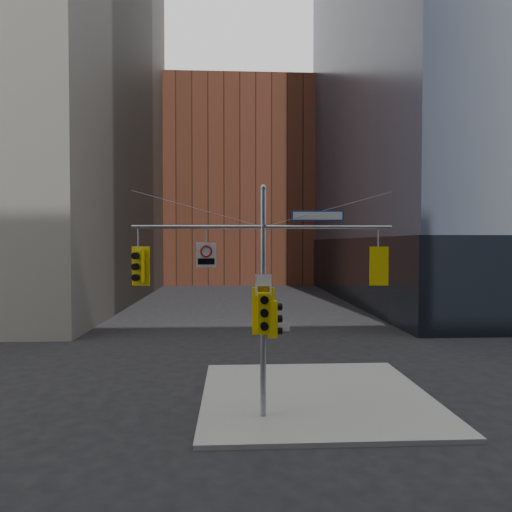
{
  "coord_description": "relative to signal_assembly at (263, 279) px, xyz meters",
  "views": [
    {
      "loc": [
        -0.93,
        -11.97,
        5.48
      ],
      "look_at": [
        -0.22,
        2.0,
        5.11
      ],
      "focal_mm": 32.0,
      "sensor_mm": 36.0,
      "label": 1
    }
  ],
  "objects": [
    {
      "name": "traffic_light_pole_front",
      "position": [
        -0.0,
        -0.27,
        -0.99
      ],
      "size": [
        0.69,
        0.54,
        1.45
      ],
      "rotation": [
        0.0,
        0.0,
        0.01
      ],
      "color": "yellow",
      "rests_on": "ground"
    },
    {
      "name": "traffic_light_east_arm",
      "position": [
        3.59,
        0.0,
        0.38
      ],
      "size": [
        0.57,
        0.49,
        1.2
      ],
      "rotation": [
        0.0,
        0.0,
        3.0
      ],
      "color": "yellow",
      "rests_on": "ground"
    },
    {
      "name": "street_sign_blade",
      "position": [
        1.68,
        0.0,
        1.93
      ],
      "size": [
        1.61,
        0.16,
        0.31
      ],
      "rotation": [
        0.0,
        0.0,
        -0.07
      ],
      "color": "#11319D",
      "rests_on": "ground"
    },
    {
      "name": "regulatory_sign_pole",
      "position": [
        0.0,
        -0.12,
        -0.21
      ],
      "size": [
        0.49,
        0.04,
        0.65
      ],
      "rotation": [
        0.0,
        0.0,
        0.01
      ],
      "color": "silver",
      "rests_on": "ground"
    },
    {
      "name": "ground",
      "position": [
        0.0,
        -1.99,
        -4.42
      ],
      "size": [
        160.0,
        160.0,
        0.0
      ],
      "primitive_type": "plane",
      "color": "black",
      "rests_on": "ground"
    },
    {
      "name": "street_blade_ns",
      "position": [
        0.0,
        0.46,
        -1.75
      ],
      "size": [
        0.03,
        0.71,
        0.14
      ],
      "rotation": [
        0.0,
        0.0,
        0.01
      ],
      "color": "#145926",
      "rests_on": "ground"
    },
    {
      "name": "traffic_light_pole_side",
      "position": [
        0.33,
        0.01,
        -1.26
      ],
      "size": [
        0.47,
        0.4,
        1.13
      ],
      "rotation": [
        0.0,
        0.0,
        1.71
      ],
      "color": "yellow",
      "rests_on": "ground"
    },
    {
      "name": "brick_midrise",
      "position": [
        0.0,
        56.01,
        9.58
      ],
      "size": [
        26.0,
        20.0,
        28.0
      ],
      "primitive_type": "cube",
      "color": "brown",
      "rests_on": "ground"
    },
    {
      "name": "signal_assembly",
      "position": [
        0.0,
        0.0,
        0.0
      ],
      "size": [
        8.0,
        0.8,
        7.3
      ],
      "color": "gray",
      "rests_on": "ground"
    },
    {
      "name": "street_blade_ew",
      "position": [
        0.45,
        0.01,
        -1.56
      ],
      "size": [
        0.74,
        0.07,
        0.15
      ],
      "rotation": [
        0.0,
        0.0,
        -0.05
      ],
      "color": "silver",
      "rests_on": "ground"
    },
    {
      "name": "regulatory_sign_arm",
      "position": [
        -1.75,
        -0.02,
        0.76
      ],
      "size": [
        0.6,
        0.13,
        0.76
      ],
      "rotation": [
        0.0,
        0.0,
        0.14
      ],
      "color": "silver",
      "rests_on": "ground"
    },
    {
      "name": "sidewalk_corner",
      "position": [
        2.0,
        2.01,
        -4.34
      ],
      "size": [
        8.0,
        8.0,
        0.15
      ],
      "primitive_type": "cube",
      "color": "gray",
      "rests_on": "ground"
    },
    {
      "name": "traffic_light_west_arm",
      "position": [
        -3.8,
        0.01,
        0.38
      ],
      "size": [
        0.57,
        0.53,
        1.21
      ],
      "rotation": [
        0.0,
        0.0,
        -0.25
      ],
      "color": "yellow",
      "rests_on": "ground"
    }
  ]
}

